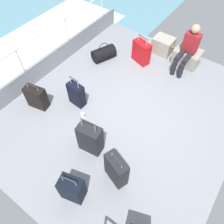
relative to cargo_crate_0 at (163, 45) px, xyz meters
The scene contains 15 objects.
ground_plane 2.23m from the cargo_crate_0, 82.21° to the right, with size 4.40×5.20×0.06m, color gray.
gunwale_port 2.88m from the cargo_crate_0, 130.46° to the right, with size 0.06×5.20×0.45m, color gray.
railing_port 2.94m from the cargo_crate_0, 130.46° to the right, with size 0.04×4.20×1.02m.
sea_wake 4.00m from the cargo_crate_0, 146.40° to the right, with size 12.00×12.00×0.01m.
cargo_crate_0 is the anchor object (origin of this frame).
cargo_crate_1 0.70m from the cargo_crate_0, ahead, with size 0.65×0.47×0.39m.
passenger_seated 0.82m from the cargo_crate_0, 19.34° to the right, with size 0.34×0.66×1.09m.
suitcase_0 2.71m from the cargo_crate_0, 103.79° to the right, with size 0.36×0.21×0.72m.
suitcase_1 3.64m from the cargo_crate_0, 74.46° to the right, with size 0.46×0.33×0.73m.
suitcase_2 0.71m from the cargo_crate_0, 112.15° to the right, with size 0.50×0.35×0.70m.
suitcase_3 3.32m from the cargo_crate_0, 85.18° to the right, with size 0.45×0.29×0.85m.
suitcase_4 3.41m from the cargo_crate_0, 111.90° to the right, with size 0.45×0.29×0.60m.
suitcase_5 4.19m from the cargo_crate_0, 81.89° to the right, with size 0.41×0.33×0.67m.
duffel_bag 1.55m from the cargo_crate_0, 134.05° to the right, with size 0.52×0.66×0.47m.
paper_cup 2.87m from the cargo_crate_0, 96.40° to the right, with size 0.08×0.08×0.10m, color white.
Camera 1 is at (1.45, -2.51, 3.69)m, focal length 35.49 mm.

